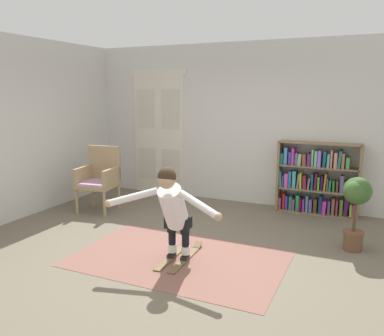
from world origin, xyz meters
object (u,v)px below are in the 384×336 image
Objects in this scene: skis_pair at (180,256)px; person_skier at (173,206)px; potted_plant at (357,197)px; bookshelf at (316,181)px; wicker_chair at (100,177)px.

skis_pair is 0.73m from person_skier.
potted_plant is 1.06× the size of skis_pair.
potted_plant reaches higher than skis_pair.
skis_pair is (-1.25, -2.61, -0.53)m from bookshelf.
wicker_chair is (-3.43, -1.33, 0.03)m from bookshelf.
potted_plant is at bearing 35.97° from person_skier.
person_skier is at bearing -87.55° from skis_pair.
person_skier reaches higher than wicker_chair.
person_skier is (-1.24, -2.81, 0.16)m from bookshelf.
bookshelf is 1.37× the size of potted_plant.
bookshelf and person_skier have the same top height.
wicker_chair is 2.65m from person_skier.
bookshelf reaches higher than potted_plant.
person_skier is (2.19, -1.48, 0.14)m from wicker_chair.
person_skier reaches higher than potted_plant.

